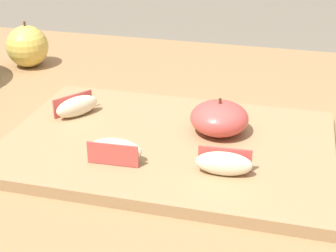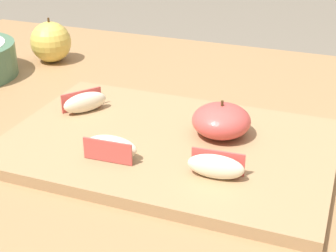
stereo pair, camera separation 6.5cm
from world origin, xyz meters
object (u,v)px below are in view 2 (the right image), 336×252
at_px(apple_wedge_right, 85,102).
at_px(whole_apple_golden, 51,42).
at_px(cutting_board, 168,145).
at_px(apple_wedge_left, 111,147).
at_px(apple_wedge_middle, 216,166).
at_px(apple_half_skin_up, 221,121).

bearing_deg(apple_wedge_right, whole_apple_golden, 132.25).
bearing_deg(cutting_board, apple_wedge_right, 164.55).
bearing_deg(cutting_board, whole_apple_golden, 143.30).
bearing_deg(apple_wedge_left, cutting_board, 54.86).
relative_size(cutting_board, apple_wedge_middle, 6.30).
xyz_separation_m(apple_wedge_middle, whole_apple_golden, (-0.42, 0.31, 0.01)).
bearing_deg(apple_half_skin_up, cutting_board, -148.01).
relative_size(apple_wedge_left, whole_apple_golden, 0.78).
bearing_deg(apple_half_skin_up, apple_wedge_middle, -77.53).
height_order(apple_half_skin_up, apple_wedge_left, apple_half_skin_up).
height_order(apple_wedge_middle, whole_apple_golden, whole_apple_golden).
height_order(apple_half_skin_up, whole_apple_golden, whole_apple_golden).
xyz_separation_m(cutting_board, apple_wedge_left, (-0.05, -0.07, 0.02)).
height_order(cutting_board, apple_wedge_right, apple_wedge_right).
height_order(apple_wedge_right, apple_wedge_middle, same).
height_order(apple_half_skin_up, apple_wedge_middle, apple_half_skin_up).
relative_size(cutting_board, apple_half_skin_up, 5.45).
bearing_deg(apple_half_skin_up, whole_apple_golden, 151.79).
bearing_deg(apple_wedge_middle, apple_wedge_right, 155.20).
distance_m(cutting_board, apple_wedge_middle, 0.11).
height_order(apple_wedge_left, whole_apple_golden, whole_apple_golden).
relative_size(apple_half_skin_up, whole_apple_golden, 0.91).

